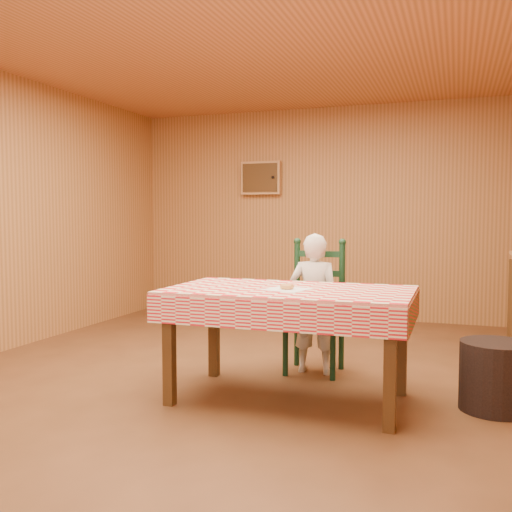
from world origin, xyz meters
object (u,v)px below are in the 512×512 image
at_px(dining_table, 289,301).
at_px(seated_child, 314,303).
at_px(ladder_chair, 316,310).
at_px(storage_bin, 495,376).

relative_size(dining_table, seated_child, 1.47).
bearing_deg(ladder_chair, seated_child, -90.00).
bearing_deg(storage_bin, seated_child, 159.69).
relative_size(dining_table, storage_bin, 3.68).
bearing_deg(seated_child, ladder_chair, -90.00).
distance_m(seated_child, storage_bin, 1.45).
xyz_separation_m(ladder_chair, seated_child, (-0.00, -0.06, 0.06)).
xyz_separation_m(seated_child, storage_bin, (1.32, -0.49, -0.34)).
bearing_deg(storage_bin, dining_table, -169.74).
distance_m(ladder_chair, storage_bin, 1.46).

